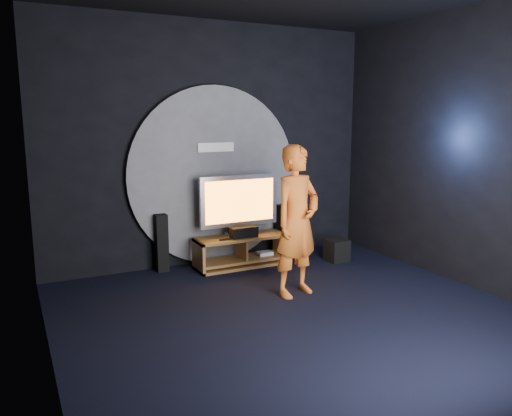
{
  "coord_description": "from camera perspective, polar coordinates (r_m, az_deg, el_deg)",
  "views": [
    {
      "loc": [
        -2.72,
        -4.33,
        2.16
      ],
      "look_at": [
        -0.02,
        1.05,
        1.05
      ],
      "focal_mm": 35.0,
      "sensor_mm": 36.0,
      "label": 1
    }
  ],
  "objects": [
    {
      "name": "wall_disc_panel",
      "position": [
        7.35,
        -4.73,
        3.7
      ],
      "size": [
        2.6,
        0.11,
        2.6
      ],
      "color": "#515156",
      "rests_on": "ground"
    },
    {
      "name": "player",
      "position": [
        6.02,
        4.7,
        -1.51
      ],
      "size": [
        0.76,
        0.59,
        1.83
      ],
      "primitive_type": "imported",
      "rotation": [
        0.0,
        0.0,
        0.26
      ],
      "color": "#CE5C1C",
      "rests_on": "ground"
    },
    {
      "name": "tower_speaker_right",
      "position": [
        7.73,
        3.09,
        -2.66
      ],
      "size": [
        0.16,
        0.18,
        0.82
      ],
      "primitive_type": "cube",
      "color": "black",
      "rests_on": "ground"
    },
    {
      "name": "remote",
      "position": [
        7.01,
        -3.52,
        -3.6
      ],
      "size": [
        0.18,
        0.05,
        0.02
      ],
      "primitive_type": "cube",
      "color": "black",
      "rests_on": "media_console"
    },
    {
      "name": "subwoofer",
      "position": [
        7.67,
        9.22,
        -4.78
      ],
      "size": [
        0.3,
        0.3,
        0.33
      ],
      "primitive_type": "cube",
      "color": "black",
      "rests_on": "ground"
    },
    {
      "name": "floor",
      "position": [
        5.55,
        5.19,
        -12.49
      ],
      "size": [
        5.0,
        5.0,
        0.0
      ],
      "primitive_type": "plane",
      "color": "black",
      "rests_on": "ground"
    },
    {
      "name": "left_wall",
      "position": [
        4.36,
        -23.66,
        4.18
      ],
      "size": [
        0.04,
        5.0,
        3.5
      ],
      "primitive_type": "cube",
      "color": "black",
      "rests_on": "ground"
    },
    {
      "name": "tower_speaker_left",
      "position": [
        7.14,
        -10.76,
        -3.93
      ],
      "size": [
        0.16,
        0.18,
        0.82
      ],
      "primitive_type": "cube",
      "color": "black",
      "rests_on": "ground"
    },
    {
      "name": "center_speaker",
      "position": [
        7.15,
        -1.39,
        -2.78
      ],
      "size": [
        0.4,
        0.15,
        0.15
      ],
      "primitive_type": "cube",
      "color": "black",
      "rests_on": "media_console"
    },
    {
      "name": "back_wall",
      "position": [
        7.37,
        -4.94,
        7.21
      ],
      "size": [
        5.0,
        0.04,
        3.5
      ],
      "primitive_type": "cube",
      "color": "black",
      "rests_on": "ground"
    },
    {
      "name": "right_wall",
      "position": [
        6.8,
        23.78,
        6.11
      ],
      "size": [
        0.04,
        5.0,
        3.5
      ],
      "primitive_type": "cube",
      "color": "black",
      "rests_on": "ground"
    },
    {
      "name": "tv",
      "position": [
        7.2,
        -1.93,
        0.62
      ],
      "size": [
        1.2,
        0.22,
        0.88
      ],
      "color": "#AFAFB6",
      "rests_on": "media_console"
    },
    {
      "name": "media_console",
      "position": [
        7.31,
        -1.62,
        -5.16
      ],
      "size": [
        1.37,
        0.45,
        0.45
      ],
      "color": "#945D2D",
      "rests_on": "ground"
    }
  ]
}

